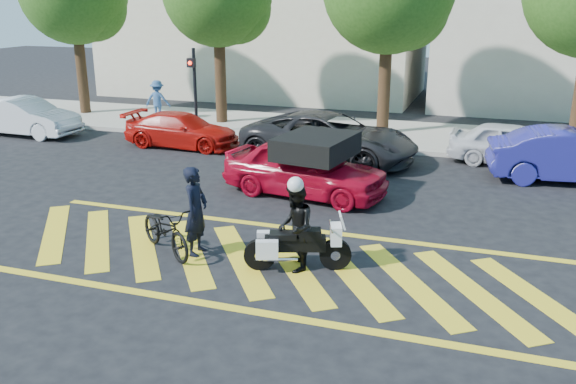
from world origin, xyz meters
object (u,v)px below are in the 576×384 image
(parked_left, at_px, (182,130))
(parked_right, at_px, (573,156))
(bicycle, at_px, (166,230))
(police_motorcycle, at_px, (296,245))
(parked_mid_left, at_px, (330,138))
(red_convertible, at_px, (305,168))
(parked_far_left, at_px, (25,117))
(officer_moto, at_px, (295,228))
(parked_mid_right, at_px, (513,144))
(officer_bike, at_px, (196,211))

(parked_left, distance_m, parked_right, 12.22)
(bicycle, bearing_deg, police_motorcycle, -53.98)
(police_motorcycle, height_order, parked_mid_left, parked_mid_left)
(police_motorcycle, xyz_separation_m, parked_right, (5.44, 7.92, 0.25))
(bicycle, relative_size, red_convertible, 0.44)
(police_motorcycle, xyz_separation_m, red_convertible, (-1.18, 4.41, 0.24))
(police_motorcycle, distance_m, parked_left, 10.67)
(parked_left, relative_size, parked_mid_left, 0.74)
(bicycle, xyz_separation_m, red_convertible, (1.52, 4.49, 0.24))
(parked_far_left, distance_m, parked_mid_left, 11.68)
(parked_far_left, bearing_deg, parked_mid_left, -88.77)
(parked_mid_left, bearing_deg, officer_moto, -161.93)
(bicycle, height_order, red_convertible, red_convertible)
(parked_far_left, relative_size, parked_mid_right, 1.10)
(officer_moto, height_order, red_convertible, officer_moto)
(red_convertible, distance_m, parked_mid_left, 3.52)
(police_motorcycle, relative_size, parked_mid_right, 0.51)
(police_motorcycle, height_order, parked_right, parked_right)
(officer_moto, xyz_separation_m, parked_right, (5.45, 7.91, -0.10))
(parked_far_left, height_order, parked_right, parked_right)
(parked_mid_left, relative_size, parked_mid_right, 1.43)
(parked_far_left, relative_size, parked_right, 0.94)
(bicycle, relative_size, officer_moto, 1.12)
(parked_mid_right, bearing_deg, parked_right, -127.19)
(parked_left, bearing_deg, red_convertible, -123.42)
(bicycle, distance_m, parked_left, 9.27)
(parked_left, relative_size, parked_mid_right, 1.05)
(officer_moto, relative_size, red_convertible, 0.39)
(police_motorcycle, relative_size, officer_moto, 1.17)
(parked_mid_right, xyz_separation_m, parked_right, (1.52, -1.40, 0.08))
(parked_right, bearing_deg, officer_moto, 137.71)
(red_convertible, bearing_deg, bicycle, 170.42)
(bicycle, height_order, parked_right, parked_right)
(bicycle, relative_size, police_motorcycle, 0.96)
(officer_moto, xyz_separation_m, parked_far_left, (-13.15, 8.02, -0.15))
(officer_bike, distance_m, parked_far_left, 13.63)
(bicycle, bearing_deg, parked_left, 60.48)
(red_convertible, bearing_deg, parked_mid_right, -36.97)
(officer_bike, xyz_separation_m, parked_far_left, (-11.07, 7.95, -0.21))
(officer_bike, height_order, parked_left, officer_bike)
(police_motorcycle, relative_size, parked_left, 0.48)
(officer_bike, relative_size, parked_mid_left, 0.33)
(bicycle, relative_size, parked_mid_left, 0.34)
(police_motorcycle, bearing_deg, red_convertible, 86.07)
(officer_moto, bearing_deg, parked_far_left, -140.32)
(red_convertible, bearing_deg, officer_bike, 177.18)
(police_motorcycle, bearing_deg, parked_mid_left, 81.65)
(police_motorcycle, relative_size, parked_mid_left, 0.36)
(police_motorcycle, distance_m, parked_far_left, 15.42)
(parked_right, bearing_deg, officer_bike, 128.41)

